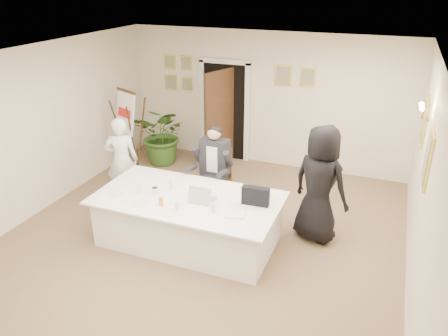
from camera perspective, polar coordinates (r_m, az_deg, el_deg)
floor at (r=6.83m, az=-3.58°, el=-10.00°), size 7.00×7.00×0.00m
ceiling at (r=5.75m, az=-4.31°, el=13.80°), size 6.00×7.00×0.02m
wall_back at (r=9.26m, az=5.43°, el=8.83°), size 6.00×0.10×2.80m
wall_left at (r=7.85m, az=-24.19°, el=3.97°), size 0.10×7.00×2.80m
wall_right at (r=5.66m, az=24.79°, el=-3.61°), size 0.10×7.00×2.80m
doorway at (r=9.47m, az=-0.12°, el=7.04°), size 1.14×0.86×2.20m
pictures_back_wall at (r=9.37m, az=0.70°, el=11.95°), size 3.40×0.06×0.80m
pictures_right_wall at (r=6.64m, az=24.82°, el=3.65°), size 0.06×2.20×0.80m
wall_sconce at (r=6.54m, az=24.74°, el=6.61°), size 0.20×0.30×0.24m
conference_table at (r=6.71m, az=-4.66°, el=-6.69°), size 2.76×1.47×0.78m
seated_man at (r=7.51m, az=-1.34°, el=0.09°), size 0.71×0.75×1.53m
flip_chart at (r=9.17m, az=-12.01°, el=4.22°), size 0.61×0.49×1.70m
standing_man at (r=7.95m, az=-13.20°, el=1.00°), size 0.68×0.60×1.58m
standing_woman at (r=6.70m, az=12.42°, el=-2.09°), size 1.06×0.90×1.85m
potted_palm at (r=9.50m, az=-7.89°, el=4.33°), size 1.22×1.07×1.29m
laptop at (r=6.37m, az=-2.73°, el=-3.10°), size 0.37×0.39×0.28m
laptop_bag at (r=6.25m, az=4.14°, el=-3.67°), size 0.40×0.13×0.28m
paper_stack at (r=6.03m, az=1.31°, el=-6.10°), size 0.32×0.26×0.03m
plate_left at (r=6.76m, az=-13.92°, el=-3.39°), size 0.25×0.25×0.01m
plate_mid at (r=6.43m, az=-10.75°, el=-4.58°), size 0.24×0.24×0.01m
plate_near at (r=6.13m, az=-7.22°, el=-5.81°), size 0.29×0.29×0.01m
glass_a at (r=6.74m, az=-11.04°, el=-2.57°), size 0.08×0.08×0.14m
glass_b at (r=6.16m, az=-6.17°, el=-4.96°), size 0.06×0.06×0.14m
glass_c at (r=6.08m, az=-1.48°, el=-5.23°), size 0.08×0.08×0.14m
glass_d at (r=6.77m, az=-6.93°, el=-2.16°), size 0.07×0.07×0.14m
oj_glass at (r=6.31m, az=-8.23°, el=-4.37°), size 0.07×0.07×0.13m
steel_jug at (r=6.64m, az=-9.03°, el=-2.98°), size 0.09×0.09×0.11m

